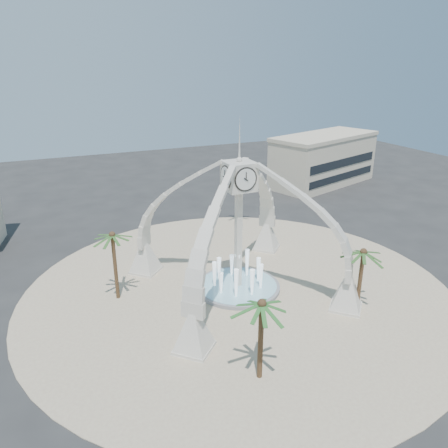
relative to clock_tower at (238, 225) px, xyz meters
name	(u,v)px	position (x,y,z in m)	size (l,w,h in m)	color
ground	(238,289)	(0.00, 0.00, -6.49)	(140.00, 140.00, 0.00)	#282828
plaza	(238,288)	(0.00, 0.00, -6.46)	(40.00, 40.00, 0.06)	#C4B492
clock_tower	(238,225)	(0.00, 0.00, 0.00)	(17.94, 17.94, 16.30)	beige
fountain	(238,286)	(0.00, 0.00, -6.20)	(8.00, 8.00, 3.62)	gray
building_ne	(323,159)	(30.00, 28.00, -2.18)	(21.87, 14.17, 8.60)	beige
palm_east	(363,253)	(8.18, -7.27, -1.22)	(3.97, 3.97, 6.05)	brown
palm_west	(112,236)	(-10.76, 2.89, -0.34)	(3.75, 3.75, 6.94)	brown
palm_north	(239,186)	(7.94, 16.15, -1.38)	(3.48, 3.48, 5.80)	brown
palm_south	(262,305)	(-4.04, -11.76, -0.77)	(4.59, 4.59, 6.54)	brown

